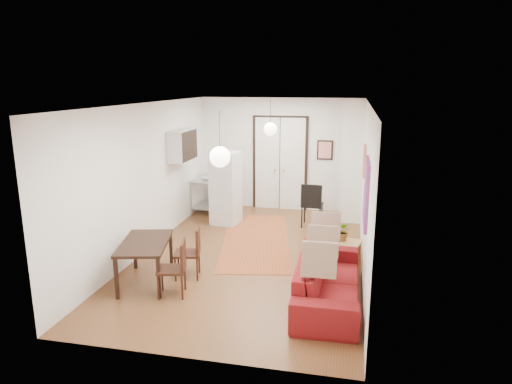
% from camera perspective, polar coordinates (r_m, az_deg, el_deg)
% --- Properties ---
extents(floor, '(7.00, 7.00, 0.00)m').
position_cam_1_polar(floor, '(8.98, -0.61, -7.87)').
color(floor, brown).
rests_on(floor, ground).
extents(ceiling, '(4.20, 7.00, 0.02)m').
position_cam_1_polar(ceiling, '(8.37, -0.66, 10.95)').
color(ceiling, silver).
rests_on(ceiling, wall_back).
extents(wall_back, '(4.20, 0.02, 2.90)m').
position_cam_1_polar(wall_back, '(11.94, 3.06, 4.73)').
color(wall_back, white).
rests_on(wall_back, floor).
extents(wall_front, '(4.20, 0.02, 2.90)m').
position_cam_1_polar(wall_front, '(5.33, -8.96, -6.73)').
color(wall_front, white).
rests_on(wall_front, floor).
extents(wall_left, '(0.02, 7.00, 2.90)m').
position_cam_1_polar(wall_left, '(9.24, -13.46, 1.76)').
color(wall_left, white).
rests_on(wall_left, floor).
extents(wall_right, '(0.02, 7.00, 2.90)m').
position_cam_1_polar(wall_right, '(8.36, 13.55, 0.53)').
color(wall_right, white).
rests_on(wall_right, floor).
extents(double_doors, '(1.44, 0.06, 2.50)m').
position_cam_1_polar(double_doors, '(11.94, 3.01, 3.51)').
color(double_doors, white).
rests_on(double_doors, wall_back).
extents(stub_partition, '(0.50, 0.10, 2.90)m').
position_cam_1_polar(stub_partition, '(10.86, 11.96, 3.57)').
color(stub_partition, white).
rests_on(stub_partition, floor).
extents(wall_cabinet, '(0.35, 1.00, 0.70)m').
position_cam_1_polar(wall_cabinet, '(10.45, -9.19, 5.80)').
color(wall_cabinet, silver).
rests_on(wall_cabinet, wall_left).
extents(painting_popart, '(0.05, 1.00, 1.00)m').
position_cam_1_polar(painting_popart, '(7.10, 13.64, -0.11)').
color(painting_popart, red).
rests_on(painting_popart, wall_right).
extents(painting_abstract, '(0.05, 0.50, 0.60)m').
position_cam_1_polar(painting_abstract, '(9.08, 13.41, 3.81)').
color(painting_abstract, beige).
rests_on(painting_abstract, wall_right).
extents(poster_back, '(0.40, 0.03, 0.50)m').
position_cam_1_polar(poster_back, '(11.76, 8.60, 5.21)').
color(poster_back, red).
rests_on(poster_back, wall_back).
extents(print_left, '(0.03, 0.44, 0.54)m').
position_cam_1_polar(print_left, '(10.96, -8.99, 6.43)').
color(print_left, '#A66445').
rests_on(print_left, wall_left).
extents(pendant_back, '(0.30, 0.30, 0.80)m').
position_cam_1_polar(pendant_back, '(10.37, 1.80, 7.86)').
color(pendant_back, white).
rests_on(pendant_back, ceiling).
extents(pendant_front, '(0.30, 0.30, 0.80)m').
position_cam_1_polar(pendant_front, '(6.50, -4.53, 4.40)').
color(pendant_front, white).
rests_on(pendant_front, ceiling).
extents(kilim_rug, '(2.01, 3.83, 0.01)m').
position_cam_1_polar(kilim_rug, '(9.79, -0.02, -5.98)').
color(kilim_rug, '#AA5C2A').
rests_on(kilim_rug, floor).
extents(sofa, '(0.94, 2.37, 0.69)m').
position_cam_1_polar(sofa, '(7.17, 9.01, -10.78)').
color(sofa, maroon).
rests_on(sofa, floor).
extents(coffee_table, '(0.95, 0.70, 0.38)m').
position_cam_1_polar(coffee_table, '(8.81, 10.14, -6.24)').
color(coffee_table, tan).
rests_on(coffee_table, floor).
extents(potted_plant, '(0.40, 0.37, 0.37)m').
position_cam_1_polar(potted_plant, '(8.73, 10.86, -4.82)').
color(potted_plant, '#376D31').
rests_on(potted_plant, coffee_table).
extents(kitchen_counter, '(0.74, 1.23, 0.89)m').
position_cam_1_polar(kitchen_counter, '(11.90, -5.84, 0.34)').
color(kitchen_counter, '#B1B4B6').
rests_on(kitchen_counter, floor).
extents(bowl, '(0.27, 0.27, 0.05)m').
position_cam_1_polar(bowl, '(11.55, -6.33, 1.67)').
color(bowl, white).
rests_on(bowl, kitchen_counter).
extents(soap_bottle, '(0.11, 0.11, 0.19)m').
position_cam_1_polar(soap_bottle, '(12.05, -5.52, 2.52)').
color(soap_bottle, teal).
rests_on(soap_bottle, kitchen_counter).
extents(fridge, '(0.68, 0.68, 1.71)m').
position_cam_1_polar(fridge, '(10.73, -3.81, 0.48)').
color(fridge, silver).
rests_on(fridge, floor).
extents(dining_table, '(1.02, 1.44, 0.72)m').
position_cam_1_polar(dining_table, '(7.81, -13.72, -6.61)').
color(dining_table, black).
rests_on(dining_table, floor).
extents(dining_chair_near, '(0.51, 0.64, 0.89)m').
position_cam_1_polar(dining_chair_near, '(8.00, -8.41, -6.82)').
color(dining_chair_near, '#341A10').
rests_on(dining_chair_near, floor).
extents(dining_chair_far, '(0.51, 0.64, 0.89)m').
position_cam_1_polar(dining_chair_far, '(7.40, -10.31, -8.64)').
color(dining_chair_far, '#341A10').
rests_on(dining_chair_far, floor).
extents(black_side_chair, '(0.50, 0.50, 1.04)m').
position_cam_1_polar(black_side_chair, '(10.73, 7.12, -0.95)').
color(black_side_chair, black).
rests_on(black_side_chair, floor).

